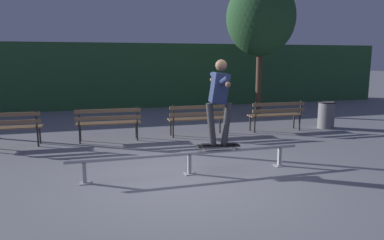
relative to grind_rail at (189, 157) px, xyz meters
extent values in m
plane|color=slate|center=(0.00, -0.19, -0.32)|extent=(90.00, 90.00, 0.00)
cube|color=#2D5B33|center=(0.00, 9.62, 1.03)|extent=(24.00, 1.20, 2.70)
cylinder|color=#9E9EA3|center=(0.00, 0.00, 0.06)|extent=(4.29, 0.06, 0.06)
cube|color=#9E9EA3|center=(-1.82, 0.00, -0.15)|extent=(0.06, 0.06, 0.35)
cube|color=#9E9EA3|center=(-1.82, 0.00, -0.32)|extent=(0.18, 0.18, 0.01)
cube|color=#9E9EA3|center=(0.00, 0.00, -0.15)|extent=(0.06, 0.06, 0.35)
cube|color=#9E9EA3|center=(0.00, 0.00, -0.32)|extent=(0.18, 0.18, 0.01)
cube|color=#9E9EA3|center=(1.82, 0.00, -0.15)|extent=(0.06, 0.06, 0.35)
cube|color=#9E9EA3|center=(1.82, 0.00, -0.32)|extent=(0.18, 0.18, 0.01)
cube|color=black|center=(0.56, 0.00, 0.17)|extent=(0.80, 0.31, 0.02)
cube|color=black|center=(0.56, 0.00, 0.18)|extent=(0.78, 0.30, 0.00)
cube|color=#9E9EA3|center=(0.82, -0.04, 0.15)|extent=(0.07, 0.18, 0.02)
cube|color=#9E9EA3|center=(0.29, 0.04, 0.15)|extent=(0.07, 0.18, 0.02)
cylinder|color=beige|center=(0.81, -0.12, 0.12)|extent=(0.06, 0.04, 0.05)
cylinder|color=beige|center=(0.83, 0.04, 0.12)|extent=(0.06, 0.04, 0.05)
cylinder|color=beige|center=(0.28, -0.04, 0.12)|extent=(0.06, 0.04, 0.05)
cylinder|color=beige|center=(0.30, 0.12, 0.12)|extent=(0.06, 0.04, 0.05)
cube|color=black|center=(0.73, -0.03, 0.19)|extent=(0.27, 0.14, 0.03)
cube|color=black|center=(0.38, 0.03, 0.19)|extent=(0.27, 0.14, 0.03)
cylinder|color=#333338|center=(0.69, -0.02, 0.57)|extent=(0.22, 0.15, 0.79)
cylinder|color=#333338|center=(0.42, 0.02, 0.57)|extent=(0.22, 0.15, 0.79)
cube|color=#1E284C|center=(0.56, 0.00, 1.23)|extent=(0.38, 0.40, 0.57)
cylinder|color=#1E284C|center=(0.50, -0.38, 1.39)|extent=(0.17, 0.61, 0.21)
cylinder|color=#1E284C|center=(0.61, 0.38, 1.39)|extent=(0.17, 0.61, 0.21)
sphere|color=brown|center=(0.46, -0.65, 1.34)|extent=(0.09, 0.09, 0.09)
sphere|color=brown|center=(0.65, 0.65, 1.34)|extent=(0.09, 0.09, 0.09)
sphere|color=brown|center=(0.59, 0.00, 1.63)|extent=(0.21, 0.21, 0.21)
cube|color=#282623|center=(-2.90, 3.29, -0.10)|extent=(0.04, 0.04, 0.44)
cube|color=#282623|center=(-2.91, 2.97, -0.10)|extent=(0.04, 0.04, 0.44)
cube|color=#282623|center=(-2.91, 2.93, 0.34)|extent=(0.04, 0.04, 0.44)
cube|color=brown|center=(-3.60, 3.29, 0.14)|extent=(1.60, 0.14, 0.04)
cube|color=brown|center=(-3.61, 3.15, 0.14)|extent=(1.60, 0.14, 0.04)
cube|color=brown|center=(-3.61, 3.01, 0.14)|extent=(1.60, 0.14, 0.04)
cube|color=brown|center=(-3.61, 2.94, 0.30)|extent=(1.60, 0.08, 0.09)
cube|color=brown|center=(-3.61, 2.94, 0.48)|extent=(1.60, 0.08, 0.09)
cube|color=#282623|center=(-0.54, 3.29, -0.10)|extent=(0.04, 0.04, 0.44)
cube|color=#282623|center=(-0.55, 2.97, -0.10)|extent=(0.04, 0.04, 0.44)
cube|color=#282623|center=(-0.55, 2.93, 0.34)|extent=(0.04, 0.04, 0.44)
cube|color=#282623|center=(-1.95, 3.33, -0.10)|extent=(0.04, 0.04, 0.44)
cube|color=#282623|center=(-1.96, 3.01, -0.10)|extent=(0.04, 0.04, 0.44)
cube|color=#282623|center=(-1.96, 2.97, 0.34)|extent=(0.04, 0.04, 0.44)
cube|color=brown|center=(-1.25, 3.29, 0.14)|extent=(1.60, 0.14, 0.04)
cube|color=brown|center=(-1.25, 3.15, 0.14)|extent=(1.60, 0.14, 0.04)
cube|color=brown|center=(-1.26, 3.01, 0.14)|extent=(1.60, 0.14, 0.04)
cube|color=brown|center=(-1.26, 2.94, 0.30)|extent=(1.60, 0.08, 0.09)
cube|color=brown|center=(-1.26, 2.94, 0.48)|extent=(1.60, 0.08, 0.09)
cube|color=#282623|center=(1.81, 3.29, -0.10)|extent=(0.04, 0.04, 0.44)
cube|color=#282623|center=(1.80, 2.97, -0.10)|extent=(0.04, 0.04, 0.44)
cube|color=#282623|center=(1.80, 2.93, 0.34)|extent=(0.04, 0.04, 0.44)
cube|color=#282623|center=(0.40, 3.33, -0.10)|extent=(0.04, 0.04, 0.44)
cube|color=#282623|center=(0.39, 3.01, -0.10)|extent=(0.04, 0.04, 0.44)
cube|color=#282623|center=(0.39, 2.97, 0.34)|extent=(0.04, 0.04, 0.44)
cube|color=brown|center=(1.11, 3.29, 0.14)|extent=(1.60, 0.14, 0.04)
cube|color=brown|center=(1.10, 3.15, 0.14)|extent=(1.60, 0.14, 0.04)
cube|color=brown|center=(1.10, 3.01, 0.14)|extent=(1.60, 0.14, 0.04)
cube|color=brown|center=(1.10, 2.94, 0.30)|extent=(1.60, 0.08, 0.09)
cube|color=brown|center=(1.10, 2.94, 0.48)|extent=(1.60, 0.08, 0.09)
cube|color=#282623|center=(4.17, 3.29, -0.10)|extent=(0.04, 0.04, 0.44)
cube|color=#282623|center=(4.16, 2.97, -0.10)|extent=(0.04, 0.04, 0.44)
cube|color=#282623|center=(4.15, 2.93, 0.34)|extent=(0.04, 0.04, 0.44)
cube|color=#282623|center=(2.76, 3.33, -0.10)|extent=(0.04, 0.04, 0.44)
cube|color=#282623|center=(2.75, 3.01, -0.10)|extent=(0.04, 0.04, 0.44)
cube|color=#282623|center=(2.75, 2.97, 0.34)|extent=(0.04, 0.04, 0.44)
cube|color=brown|center=(3.46, 3.29, 0.14)|extent=(1.60, 0.14, 0.04)
cube|color=brown|center=(3.46, 3.15, 0.14)|extent=(1.60, 0.14, 0.04)
cube|color=brown|center=(3.45, 3.01, 0.14)|extent=(1.60, 0.14, 0.04)
cube|color=brown|center=(3.45, 2.94, 0.30)|extent=(1.60, 0.08, 0.09)
cube|color=brown|center=(3.45, 2.94, 0.48)|extent=(1.60, 0.08, 0.09)
cylinder|color=#4C3828|center=(4.35, 6.05, 0.91)|extent=(0.22, 0.22, 2.47)
ellipsoid|color=#234C28|center=(4.35, 6.05, 3.20)|extent=(2.47, 2.47, 2.72)
cylinder|color=slate|center=(5.13, 3.08, 0.07)|extent=(0.48, 0.48, 0.78)
torus|color=black|center=(5.13, 3.08, 0.46)|extent=(0.52, 0.52, 0.04)
camera|label=1|loc=(-1.69, -6.04, 1.75)|focal=33.62mm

